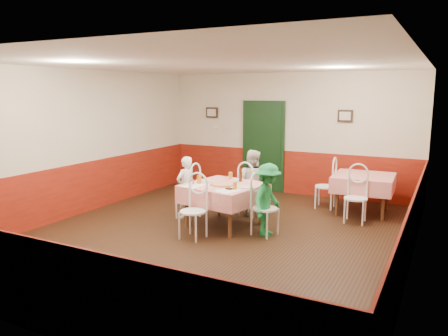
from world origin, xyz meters
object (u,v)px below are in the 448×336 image
at_px(glass_a, 199,180).
at_px(diner_left, 186,187).
at_px(pizza, 223,184).
at_px(glass_b, 235,186).
at_px(diner_far, 252,182).
at_px(second_table, 363,194).
at_px(chair_left, 188,195).
at_px(chair_far, 250,192).
at_px(chair_second_b, 356,199).
at_px(chair_right, 265,209).
at_px(chair_second_a, 325,187).
at_px(beer_bottle, 241,175).
at_px(chair_near, 193,212).
at_px(diner_right, 268,200).
at_px(glass_c, 231,176).
at_px(main_table, 224,205).
at_px(wallet, 229,189).

bearing_deg(glass_a, diner_left, 147.13).
bearing_deg(pizza, diner_left, 166.76).
relative_size(glass_b, diner_far, 0.10).
distance_m(second_table, pizza, 2.94).
distance_m(chair_left, glass_a, 0.65).
relative_size(second_table, diner_far, 0.88).
distance_m(chair_far, diner_far, 0.19).
distance_m(second_table, chair_far, 2.25).
bearing_deg(glass_a, chair_second_b, 30.53).
relative_size(chair_right, pizza, 2.13).
relative_size(chair_second_a, diner_far, 0.70).
distance_m(chair_second_a, beer_bottle, 2.07).
bearing_deg(chair_second_a, chair_far, -46.17).
distance_m(chair_right, chair_near, 1.20).
distance_m(diner_left, diner_right, 1.80).
distance_m(glass_c, diner_far, 0.55).
xyz_separation_m(main_table, diner_right, (0.89, -0.14, 0.23)).
bearing_deg(beer_bottle, pizza, -108.99).
height_order(chair_right, chair_second_b, same).
height_order(chair_second_a, diner_right, diner_right).
height_order(chair_near, diner_far, diner_far).
relative_size(pizza, glass_a, 2.81).
height_order(pizza, diner_left, diner_left).
relative_size(pizza, beer_bottle, 1.91).
xyz_separation_m(glass_a, beer_bottle, (0.57, 0.52, 0.04)).
bearing_deg(glass_a, pizza, 13.08).
xyz_separation_m(chair_second_b, wallet, (-1.77, -1.61, 0.32)).
distance_m(glass_b, glass_c, 0.84).
relative_size(glass_a, glass_b, 1.20).
distance_m(second_table, chair_right, 2.48).
relative_size(glass_a, beer_bottle, 0.68).
xyz_separation_m(main_table, chair_right, (0.84, -0.14, 0.08)).
height_order(chair_right, glass_b, chair_right).
height_order(main_table, diner_right, diner_right).
relative_size(chair_left, diner_far, 0.70).
bearing_deg(chair_second_a, chair_near, -28.54).
bearing_deg(diner_right, main_table, 82.61).
height_order(chair_near, diner_right, diner_right).
relative_size(chair_right, diner_right, 0.74).
height_order(chair_second_a, glass_c, chair_second_a).
height_order(pizza, glass_b, glass_b).
xyz_separation_m(pizza, beer_bottle, (0.14, 0.42, 0.10)).
distance_m(chair_second_b, pizza, 2.46).
bearing_deg(chair_right, diner_left, 94.73).
xyz_separation_m(main_table, pizza, (0.01, -0.07, 0.40)).
bearing_deg(diner_left, wallet, 84.59).
height_order(glass_a, beer_bottle, beer_bottle).
distance_m(main_table, pizza, 0.40).
bearing_deg(chair_right, diner_right, -85.27).
relative_size(chair_near, diner_left, 0.77).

